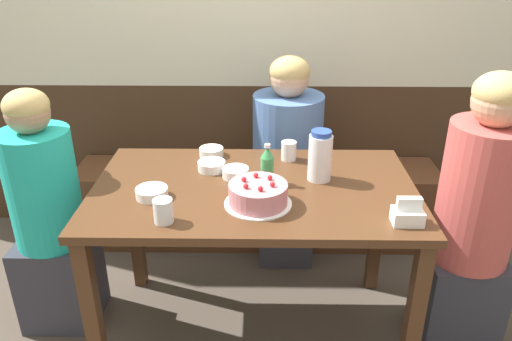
# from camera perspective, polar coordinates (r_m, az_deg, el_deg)

# --- Properties ---
(ground_plane) EXTENTS (12.00, 12.00, 0.00)m
(ground_plane) POSITION_cam_1_polar(r_m,az_deg,el_deg) (2.54, -0.20, -17.70)
(ground_plane) COLOR #4C4238
(back_wall) EXTENTS (4.80, 0.04, 2.50)m
(back_wall) POSITION_cam_1_polar(r_m,az_deg,el_deg) (2.95, 0.17, 15.88)
(back_wall) COLOR #3D2819
(back_wall) RESTS_ON ground_plane
(bench_seat) EXTENTS (2.16, 0.38, 0.47)m
(bench_seat) POSITION_cam_1_polar(r_m,az_deg,el_deg) (3.07, 0.09, -3.79)
(bench_seat) COLOR #56331E
(bench_seat) RESTS_ON ground_plane
(dining_table) EXTENTS (1.35, 0.80, 0.78)m
(dining_table) POSITION_cam_1_polar(r_m,az_deg,el_deg) (2.14, -0.22, -4.30)
(dining_table) COLOR #4C2D19
(dining_table) RESTS_ON ground_plane
(birthday_cake) EXTENTS (0.27, 0.27, 0.11)m
(birthday_cake) POSITION_cam_1_polar(r_m,az_deg,el_deg) (1.93, 0.24, -2.74)
(birthday_cake) COLOR white
(birthday_cake) RESTS_ON dining_table
(water_pitcher) EXTENTS (0.10, 0.10, 0.22)m
(water_pitcher) POSITION_cam_1_polar(r_m,az_deg,el_deg) (2.12, 7.34, 1.65)
(water_pitcher) COLOR white
(water_pitcher) RESTS_ON dining_table
(soju_bottle) EXTENTS (0.06, 0.06, 0.18)m
(soju_bottle) POSITION_cam_1_polar(r_m,az_deg,el_deg) (2.08, 1.29, 0.65)
(soju_bottle) COLOR #388E4C
(soju_bottle) RESTS_ON dining_table
(napkin_holder) EXTENTS (0.11, 0.08, 0.11)m
(napkin_holder) POSITION_cam_1_polar(r_m,az_deg,el_deg) (1.89, 16.95, -4.77)
(napkin_holder) COLOR white
(napkin_holder) RESTS_ON dining_table
(bowl_soup_white) EXTENTS (0.12, 0.12, 0.04)m
(bowl_soup_white) POSITION_cam_1_polar(r_m,az_deg,el_deg) (2.23, -5.10, 0.55)
(bowl_soup_white) COLOR white
(bowl_soup_white) RESTS_ON dining_table
(bowl_rice_small) EXTENTS (0.11, 0.11, 0.04)m
(bowl_rice_small) POSITION_cam_1_polar(r_m,az_deg,el_deg) (2.38, -5.13, 2.12)
(bowl_rice_small) COLOR white
(bowl_rice_small) RESTS_ON dining_table
(bowl_side_dish) EXTENTS (0.13, 0.13, 0.04)m
(bowl_side_dish) POSITION_cam_1_polar(r_m,az_deg,el_deg) (2.04, -11.82, -2.49)
(bowl_side_dish) COLOR white
(bowl_side_dish) RESTS_ON dining_table
(bowl_sauce_shallow) EXTENTS (0.12, 0.12, 0.04)m
(bowl_sauce_shallow) POSITION_cam_1_polar(r_m,az_deg,el_deg) (2.16, -2.35, -0.24)
(bowl_sauce_shallow) COLOR white
(bowl_sauce_shallow) RESTS_ON dining_table
(glass_water_tall) EXTENTS (0.07, 0.07, 0.09)m
(glass_water_tall) POSITION_cam_1_polar(r_m,az_deg,el_deg) (1.85, -10.56, -4.55)
(glass_water_tall) COLOR silver
(glass_water_tall) RESTS_ON dining_table
(glass_tumbler_short) EXTENTS (0.07, 0.07, 0.09)m
(glass_tumbler_short) POSITION_cam_1_polar(r_m,az_deg,el_deg) (2.32, 3.76, 2.27)
(glass_tumbler_short) COLOR silver
(glass_tumbler_short) RESTS_ON dining_table
(person_teal_shirt) EXTENTS (0.34, 0.33, 1.27)m
(person_teal_shirt) POSITION_cam_1_polar(r_m,az_deg,el_deg) (2.33, 23.57, -5.53)
(person_teal_shirt) COLOR #33333D
(person_teal_shirt) RESTS_ON ground_plane
(person_pale_blue_shirt) EXTENTS (0.34, 0.31, 1.17)m
(person_pale_blue_shirt) POSITION_cam_1_polar(r_m,az_deg,el_deg) (2.47, -22.50, -5.47)
(person_pale_blue_shirt) COLOR #33333D
(person_pale_blue_shirt) RESTS_ON ground_plane
(person_grey_tee) EXTENTS (0.38, 0.38, 1.18)m
(person_grey_tee) POSITION_cam_1_polar(r_m,az_deg,el_deg) (2.77, 3.55, 0.93)
(person_grey_tee) COLOR #33333D
(person_grey_tee) RESTS_ON ground_plane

